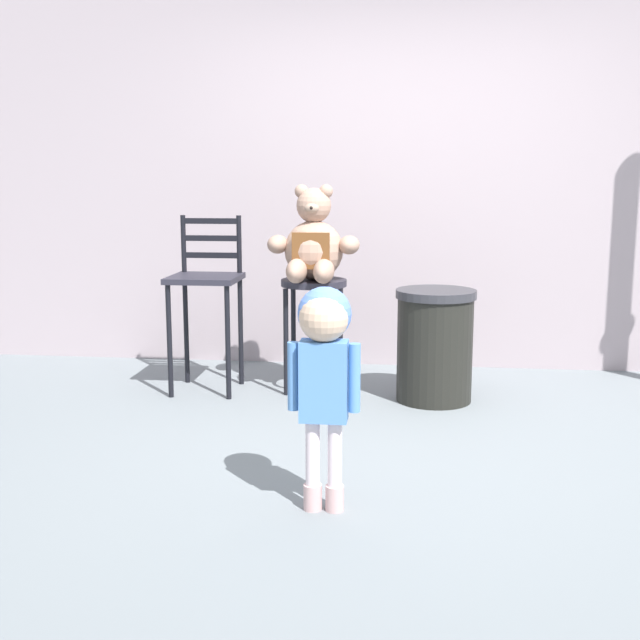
% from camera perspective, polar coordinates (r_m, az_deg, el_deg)
% --- Properties ---
extents(ground_plane, '(24.00, 24.00, 0.00)m').
position_cam_1_polar(ground_plane, '(4.06, 5.30, -9.24)').
color(ground_plane, slate).
extents(building_wall, '(7.02, 0.30, 3.42)m').
position_cam_1_polar(building_wall, '(5.85, 6.11, 13.66)').
color(building_wall, '#A4949B').
rests_on(building_wall, ground_plane).
extents(bar_stool_with_teddy, '(0.41, 0.41, 0.71)m').
position_cam_1_polar(bar_stool_with_teddy, '(5.06, -0.44, 0.70)').
color(bar_stool_with_teddy, '#25242E').
rests_on(bar_stool_with_teddy, ground_plane).
extents(teddy_bear, '(0.57, 0.52, 0.59)m').
position_cam_1_polar(teddy_bear, '(4.98, -0.49, 5.28)').
color(teddy_bear, tan).
rests_on(teddy_bear, bar_stool_with_teddy).
extents(child_walking, '(0.29, 0.23, 0.92)m').
position_cam_1_polar(child_walking, '(3.18, 0.29, -2.16)').
color(child_walking, '#C69F9E').
rests_on(child_walking, ground_plane).
extents(trash_bin, '(0.48, 0.48, 0.68)m').
position_cam_1_polar(trash_bin, '(4.89, 8.15, -1.78)').
color(trash_bin, black).
rests_on(trash_bin, ground_plane).
extents(bar_chair_empty, '(0.43, 0.43, 1.10)m').
position_cam_1_polar(bar_chair_empty, '(5.09, -8.09, 2.29)').
color(bar_chair_empty, '#25242E').
rests_on(bar_chair_empty, ground_plane).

